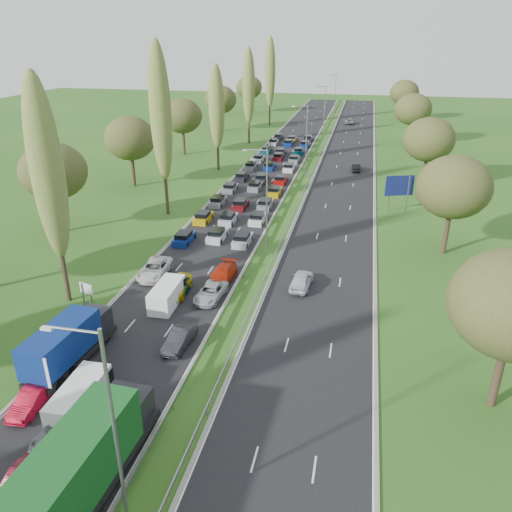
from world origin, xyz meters
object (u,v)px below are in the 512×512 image
Objects in this scene: white_van_front at (82,397)px; green_lorry at (65,487)px; blue_lorry at (69,342)px; white_van_rear at (168,294)px; near_car_2 at (155,269)px; direction_sign at (399,187)px; near_car_1 at (31,399)px; info_sign at (86,291)px.

green_lorry is at bearing -65.47° from white_van_front.
white_van_front is (3.46, -4.46, -0.82)m from blue_lorry.
white_van_front reaches higher than white_van_rear.
direction_sign reaches higher than near_car_2.
green_lorry is at bearing -48.58° from near_car_1.
near_car_1 is 52.80m from direction_sign.
near_car_1 is 0.46× the size of blue_lorry.
near_car_1 is at bearing -104.64° from white_van_rear.
direction_sign is at bearing 63.49° from white_van_front.
near_car_2 is 6.25m from white_van_rear.
near_car_2 is at bearing 98.30° from white_van_front.
near_car_2 is 0.36× the size of green_lorry.
near_car_1 is 13.98m from info_sign.
near_car_1 is 1.93× the size of info_sign.
white_van_front is 1.06× the size of white_van_rear.
green_lorry reaches higher than white_van_front.
green_lorry reaches higher than near_car_2.
info_sign is 43.69m from direction_sign.
blue_lorry reaches higher than white_van_front.
white_van_rear is (3.69, 10.15, -0.88)m from blue_lorry.
info_sign is at bearing -122.32° from near_car_2.
green_lorry is 23.21m from info_sign.
direction_sign is at bearing 57.89° from near_car_1.
near_car_1 is 10.17m from green_lorry.
green_lorry is at bearing -108.80° from direction_sign.
near_car_2 is (0.18, 20.32, 0.09)m from near_car_1.
green_lorry is (6.90, -27.42, 1.60)m from near_car_2.
green_lorry is 22.53m from white_van_rear.
near_car_1 is 15.57m from white_van_rear.
green_lorry is 2.89× the size of direction_sign.
white_van_rear is (-3.42, 22.23, -1.34)m from green_lorry.
green_lorry is at bearing -82.29° from white_van_rear.
near_car_1 is 5.13m from blue_lorry.
near_car_1 is 0.81× the size of white_van_rear.
near_car_1 is at bearing -85.31° from blue_lorry.
blue_lorry reaches higher than near_car_2.
white_van_front is (3.25, -19.80, 0.32)m from near_car_2.
white_van_rear is at bearing -124.72° from direction_sign.
white_van_front reaches higher than info_sign.
blue_lorry is 1.73× the size of white_van_rear.
direction_sign is at bearing 73.98° from green_lorry.
direction_sign reaches higher than info_sign.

